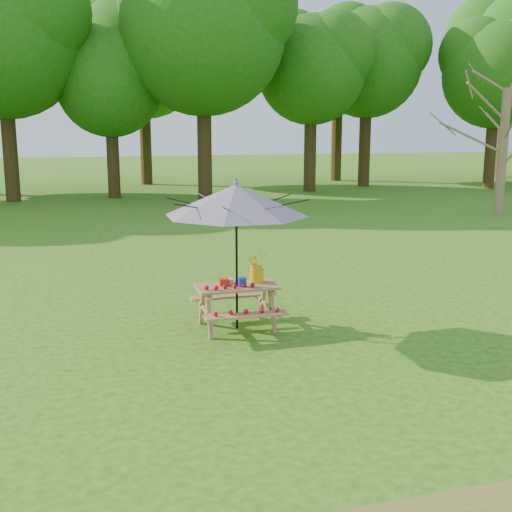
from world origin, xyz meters
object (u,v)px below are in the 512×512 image
object	(u,v)px
bare_tree	(512,33)
picnic_table	(237,307)
flower_bucket	(257,266)
patio_umbrella	(236,200)

from	to	relation	value
bare_tree	picnic_table	distance (m)	16.33
bare_tree	flower_bucket	size ratio (longest dim) A/B	21.14
bare_tree	flower_bucket	distance (m)	15.81
bare_tree	patio_umbrella	bearing A→B (deg)	-140.59
picnic_table	flower_bucket	xyz separation A→B (m)	(0.35, 0.12, 0.59)
picnic_table	patio_umbrella	size ratio (longest dim) A/B	0.47
bare_tree	patio_umbrella	distance (m)	15.84
picnic_table	patio_umbrella	bearing A→B (deg)	84.81
bare_tree	picnic_table	xyz separation A→B (m)	(-11.83, -9.72, -5.66)
patio_umbrella	flower_bucket	world-z (taller)	patio_umbrella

